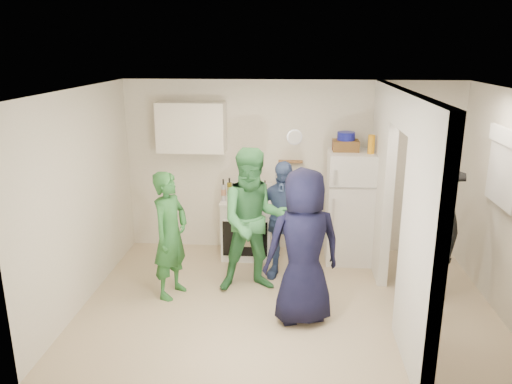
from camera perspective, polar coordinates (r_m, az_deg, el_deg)
floor at (r=6.12m, az=3.57°, el=-12.46°), size 4.80×4.80×0.00m
wall_back at (r=7.26m, az=3.96°, el=2.81°), size 4.80×0.00×4.80m
wall_front at (r=4.04m, az=3.50°, el=-8.52°), size 4.80×0.00×4.80m
wall_left at (r=6.13m, az=-19.25°, el=-0.65°), size 0.00×3.40×3.40m
wall_right at (r=6.10m, az=26.96°, el=-1.61°), size 0.00×3.40×3.40m
ceiling at (r=5.38m, az=4.05°, el=11.56°), size 4.80×4.80×0.00m
partition_pier_back at (r=6.78m, az=14.10°, el=1.37°), size 0.12×1.20×2.50m
partition_pier_front at (r=4.73m, az=18.38°, el=-5.52°), size 0.12×1.20×2.50m
partition_header at (r=5.53m, az=16.70°, el=8.97°), size 0.12×1.00×0.40m
stove at (r=7.22m, az=-1.03°, el=-4.07°), size 0.72×0.60×0.86m
upper_cabinet at (r=7.12m, az=-7.40°, el=7.36°), size 0.95×0.34×0.70m
fridge at (r=7.09m, az=10.70°, el=-1.69°), size 0.65×0.63×1.57m
wicker_basket at (r=6.91m, az=10.21°, el=5.25°), size 0.35×0.25×0.15m
blue_bowl at (r=6.89m, az=10.26°, el=6.31°), size 0.24×0.24×0.11m
yellow_cup_stack_top at (r=6.80m, az=13.04°, el=5.34°), size 0.09×0.09×0.25m
wall_clock at (r=7.15m, az=4.43°, el=6.27°), size 0.22×0.02×0.22m
spice_shelf at (r=7.19m, az=3.97°, el=3.49°), size 0.35×0.08×0.03m
nook_window at (r=6.18m, az=26.58°, el=2.49°), size 0.03×0.70×0.80m
nook_window_frame at (r=6.17m, az=26.45°, el=2.50°), size 0.04×0.76×0.86m
nook_valance at (r=6.10m, az=26.65°, el=5.70°), size 0.04×0.82×0.18m
yellow_cup_stack_stove at (r=6.85m, az=-2.23°, el=-0.34°), size 0.09×0.09×0.25m
red_cup at (r=6.85m, az=0.62°, el=-0.88°), size 0.09×0.09×0.12m
person_green_left at (r=6.06m, az=-9.77°, el=-4.87°), size 0.55×0.66×1.56m
person_green_center at (r=6.07m, az=-0.23°, el=-3.33°), size 1.00×0.85×1.80m
person_denim at (r=6.46m, az=3.01°, el=-3.23°), size 0.99×0.63×1.57m
person_navy at (r=5.41m, az=5.43°, el=-6.29°), size 0.97×0.78×1.74m
person_nook at (r=6.22m, az=19.44°, el=-3.96°), size 0.77×1.20×1.78m
bottle_a at (r=7.17m, az=-3.05°, el=0.54°), size 0.07×0.07×0.28m
bottle_b at (r=7.00m, az=-2.61°, el=0.04°), size 0.06×0.06×0.25m
bottle_c at (r=7.20m, az=-1.52°, el=0.48°), size 0.06×0.06×0.24m
bottle_d at (r=6.99m, az=-1.01°, el=0.06°), size 0.08×0.08×0.26m
bottle_e at (r=7.19m, az=0.01°, el=0.48°), size 0.06×0.06×0.25m
bottle_f at (r=7.05m, az=0.39°, el=0.34°), size 0.06×0.06×0.29m
bottle_g at (r=7.16m, az=1.02°, el=0.39°), size 0.06×0.06×0.24m
bottle_h at (r=6.97m, az=-3.74°, el=0.23°), size 0.06×0.06×0.32m
bottle_i at (r=7.14m, az=-0.54°, el=0.64°), size 0.08×0.08×0.31m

